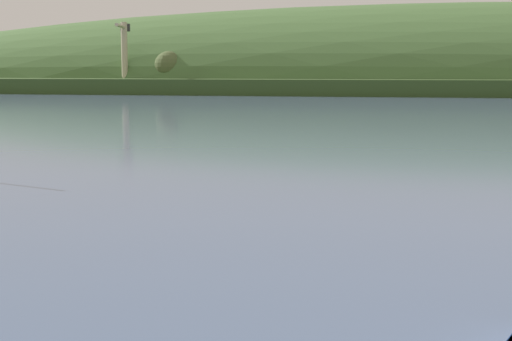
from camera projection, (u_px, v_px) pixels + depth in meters
far_shoreline_hill at (439, 90)px, 217.40m from camera, size 522.96×107.24×49.61m
dockside_crane at (124, 58)px, 198.96m from camera, size 4.98×14.22×18.43m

